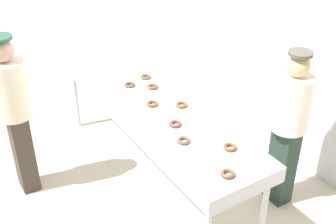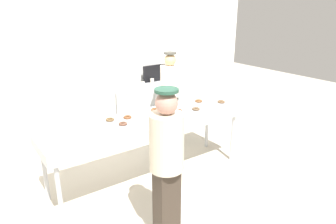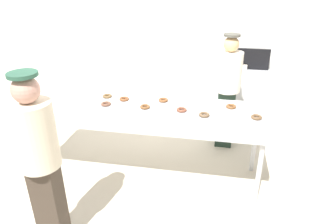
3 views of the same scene
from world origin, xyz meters
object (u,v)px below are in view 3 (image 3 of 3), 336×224
object	(u,v)px
chocolate_donut_2	(163,100)
chocolate_donut_7	(124,99)
prep_counter	(250,97)
paper_cup_2	(227,73)
chocolate_donut_6	(256,117)
paper_cup_1	(307,78)
chocolate_donut_4	(107,96)
chocolate_donut_3	(182,110)
paper_cup_3	(220,69)
menu_display	(253,59)
customer_waiting	(40,156)
paper_cup_4	(226,69)
chocolate_donut_0	(145,107)
worker_baker	(228,86)
chocolate_donut_1	(204,115)
paper_cup_0	(245,68)
chocolate_donut_5	(231,106)
fryer_conveyor	(141,113)
chocolate_donut_8	(106,104)

from	to	relation	value
chocolate_donut_2	chocolate_donut_7	world-z (taller)	same
prep_counter	paper_cup_2	size ratio (longest dim) A/B	18.83
chocolate_donut_6	paper_cup_1	size ratio (longest dim) A/B	1.25
chocolate_donut_4	paper_cup_1	bearing A→B (deg)	27.28
chocolate_donut_3	paper_cup_3	bearing A→B (deg)	78.26
chocolate_donut_2	chocolate_donut_4	size ratio (longest dim) A/B	1.00
menu_display	customer_waiting	bearing A→B (deg)	-121.02
chocolate_donut_6	paper_cup_4	world-z (taller)	chocolate_donut_6
chocolate_donut_4	prep_counter	xyz separation A→B (m)	(1.90, 1.60, -0.53)
chocolate_donut_2	paper_cup_2	distance (m)	1.60
prep_counter	menu_display	xyz separation A→B (m)	(0.00, 0.23, 0.60)
chocolate_donut_0	worker_baker	bearing A→B (deg)	44.37
chocolate_donut_6	chocolate_donut_1	bearing A→B (deg)	-176.00
chocolate_donut_7	worker_baker	world-z (taller)	worker_baker
paper_cup_0	menu_display	distance (m)	0.20
chocolate_donut_5	paper_cup_3	size ratio (longest dim) A/B	1.25
menu_display	chocolate_donut_0	bearing A→B (deg)	-123.13
chocolate_donut_0	chocolate_donut_2	size ratio (longest dim) A/B	1.00
fryer_conveyor	worker_baker	bearing A→B (deg)	41.69
chocolate_donut_4	chocolate_donut_8	xyz separation A→B (m)	(0.07, -0.24, 0.00)
chocolate_donut_4	fryer_conveyor	bearing A→B (deg)	-23.14
chocolate_donut_1	chocolate_donut_8	world-z (taller)	same
chocolate_donut_1	chocolate_donut_4	xyz separation A→B (m)	(-1.24, 0.33, 0.00)
chocolate_donut_6	fryer_conveyor	bearing A→B (deg)	176.50
chocolate_donut_8	worker_baker	xyz separation A→B (m)	(1.42, 0.93, -0.02)
chocolate_donut_4	paper_cup_0	bearing A→B (deg)	44.31
chocolate_donut_5	chocolate_donut_6	bearing A→B (deg)	-41.92
chocolate_donut_1	chocolate_donut_6	world-z (taller)	same
customer_waiting	chocolate_donut_0	bearing A→B (deg)	48.66
chocolate_donut_2	chocolate_donut_4	bearing A→B (deg)	179.87
paper_cup_2	menu_display	world-z (taller)	menu_display
worker_baker	chocolate_donut_5	bearing A→B (deg)	100.21
paper_cup_4	prep_counter	bearing A→B (deg)	-0.38
prep_counter	chocolate_donut_8	bearing A→B (deg)	-134.82
fryer_conveyor	prep_counter	distance (m)	2.34
chocolate_donut_0	chocolate_donut_1	world-z (taller)	same
fryer_conveyor	chocolate_donut_7	size ratio (longest dim) A/B	25.07
chocolate_donut_3	customer_waiting	bearing A→B (deg)	-131.30
paper_cup_1	paper_cup_3	world-z (taller)	same
prep_counter	paper_cup_1	bearing A→B (deg)	-14.95
worker_baker	paper_cup_1	bearing A→B (deg)	-142.51
customer_waiting	prep_counter	distance (m)	3.65
chocolate_donut_3	chocolate_donut_8	xyz separation A→B (m)	(-0.91, 0.01, 0.00)
chocolate_donut_5	chocolate_donut_6	distance (m)	0.36
chocolate_donut_2	worker_baker	distance (m)	1.04
paper_cup_3	chocolate_donut_3	bearing A→B (deg)	-101.74
customer_waiting	paper_cup_2	xyz separation A→B (m)	(1.55, 2.83, -0.08)
chocolate_donut_0	paper_cup_4	world-z (taller)	chocolate_donut_0
paper_cup_0	paper_cup_2	size ratio (longest dim) A/B	1.00
chocolate_donut_6	chocolate_donut_8	size ratio (longest dim) A/B	1.00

